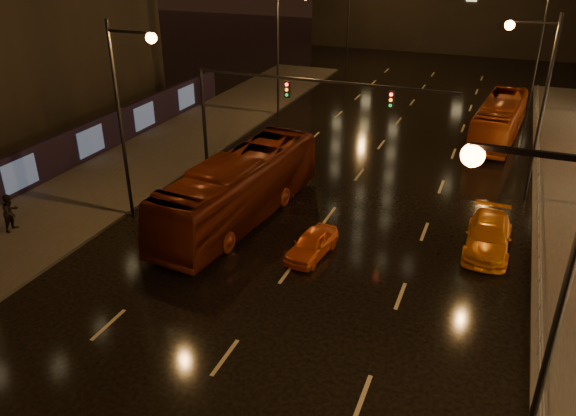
{
  "coord_description": "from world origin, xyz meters",
  "views": [
    {
      "loc": [
        7.76,
        -9.54,
        13.4
      ],
      "look_at": [
        -0.48,
        11.23,
        2.5
      ],
      "focal_mm": 35.0,
      "sensor_mm": 36.0,
      "label": 1
    }
  ],
  "objects_px": {
    "bus_red": "(240,188)",
    "pedestrian_b": "(11,212)",
    "bus_curb": "(499,119)",
    "taxi_far": "(488,236)",
    "taxi_near": "(312,244)"
  },
  "relations": [
    {
      "from": "bus_red",
      "to": "pedestrian_b",
      "type": "relative_size",
      "value": 6.51
    },
    {
      "from": "bus_curb",
      "to": "taxi_near",
      "type": "relative_size",
      "value": 3.06
    },
    {
      "from": "bus_red",
      "to": "taxi_near",
      "type": "bearing_deg",
      "value": -19.31
    },
    {
      "from": "bus_red",
      "to": "bus_curb",
      "type": "xyz_separation_m",
      "value": [
        11.73,
        18.29,
        -0.23
      ]
    },
    {
      "from": "bus_red",
      "to": "bus_curb",
      "type": "bearing_deg",
      "value": 62.85
    },
    {
      "from": "taxi_near",
      "to": "bus_red",
      "type": "bearing_deg",
      "value": 162.39
    },
    {
      "from": "bus_curb",
      "to": "taxi_near",
      "type": "distance_m",
      "value": 21.66
    },
    {
      "from": "taxi_near",
      "to": "taxi_far",
      "type": "relative_size",
      "value": 0.71
    },
    {
      "from": "bus_red",
      "to": "taxi_far",
      "type": "height_order",
      "value": "bus_red"
    },
    {
      "from": "bus_red",
      "to": "pedestrian_b",
      "type": "xyz_separation_m",
      "value": [
        -9.83,
        -5.54,
        -0.62
      ]
    },
    {
      "from": "taxi_far",
      "to": "pedestrian_b",
      "type": "xyz_separation_m",
      "value": [
        -22.05,
        -6.91,
        0.39
      ]
    },
    {
      "from": "bus_curb",
      "to": "pedestrian_b",
      "type": "height_order",
      "value": "bus_curb"
    },
    {
      "from": "taxi_far",
      "to": "pedestrian_b",
      "type": "distance_m",
      "value": 23.11
    },
    {
      "from": "bus_curb",
      "to": "pedestrian_b",
      "type": "xyz_separation_m",
      "value": [
        -21.56,
        -23.83,
        -0.39
      ]
    },
    {
      "from": "taxi_far",
      "to": "bus_red",
      "type": "bearing_deg",
      "value": -173.38
    }
  ]
}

